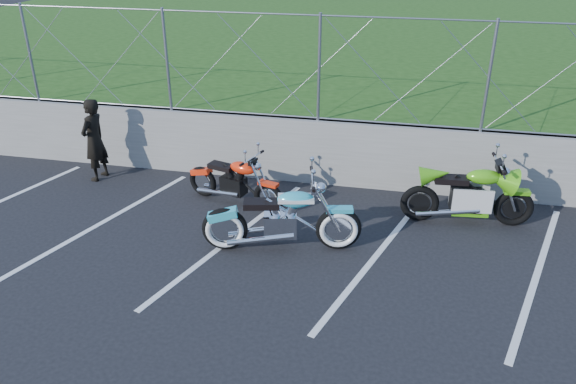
% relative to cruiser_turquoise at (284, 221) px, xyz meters
% --- Properties ---
extents(ground, '(90.00, 90.00, 0.00)m').
position_rel_cruiser_turquoise_xyz_m(ground, '(-0.91, -0.86, -0.51)').
color(ground, black).
rests_on(ground, ground).
extents(retaining_wall, '(30.00, 0.22, 1.30)m').
position_rel_cruiser_turquoise_xyz_m(retaining_wall, '(-0.91, 2.64, 0.14)').
color(retaining_wall, slate).
rests_on(retaining_wall, ground).
extents(grass_field, '(30.00, 20.00, 1.30)m').
position_rel_cruiser_turquoise_xyz_m(grass_field, '(-0.91, 12.64, 0.14)').
color(grass_field, '#1F4512').
rests_on(grass_field, ground).
extents(chain_link_fence, '(28.00, 0.03, 2.00)m').
position_rel_cruiser_turquoise_xyz_m(chain_link_fence, '(-0.91, 2.64, 1.79)').
color(chain_link_fence, gray).
rests_on(chain_link_fence, retaining_wall).
extents(parking_lines, '(18.29, 4.31, 0.01)m').
position_rel_cruiser_turquoise_xyz_m(parking_lines, '(0.29, 0.14, -0.50)').
color(parking_lines, silver).
rests_on(parking_lines, ground).
extents(cruiser_turquoise, '(2.51, 0.83, 1.26)m').
position_rel_cruiser_turquoise_xyz_m(cruiser_turquoise, '(0.00, 0.00, 0.00)').
color(cruiser_turquoise, black).
rests_on(cruiser_turquoise, ground).
extents(naked_orange, '(2.00, 0.80, 1.02)m').
position_rel_cruiser_turquoise_xyz_m(naked_orange, '(-1.20, 1.33, -0.07)').
color(naked_orange, black).
rests_on(naked_orange, ground).
extents(sportbike_green, '(2.26, 0.80, 1.17)m').
position_rel_cruiser_turquoise_xyz_m(sportbike_green, '(2.93, 1.51, -0.00)').
color(sportbike_green, black).
rests_on(sportbike_green, ground).
extents(person_standing, '(0.48, 0.66, 1.67)m').
position_rel_cruiser_turquoise_xyz_m(person_standing, '(-4.28, 1.86, 0.33)').
color(person_standing, black).
rests_on(person_standing, ground).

